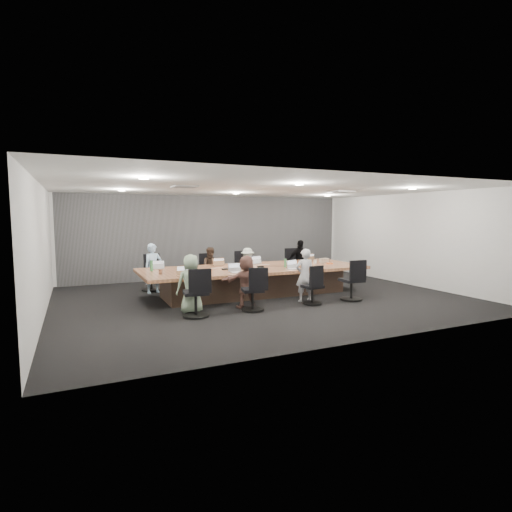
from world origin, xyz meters
name	(u,v)px	position (x,y,z in m)	size (l,w,h in m)	color
floor	(262,298)	(0.00, 0.00, 0.00)	(10.00, 8.00, 0.00)	black
ceiling	(263,188)	(0.00, 0.00, 2.80)	(10.00, 8.00, 0.00)	white
wall_back	(213,237)	(0.00, 4.00, 1.40)	(10.00, 2.80, 0.00)	silver
wall_front	(367,259)	(0.00, -4.00, 1.40)	(10.00, 2.80, 0.00)	silver
wall_left	(41,251)	(-5.00, 0.00, 1.40)	(8.00, 2.80, 0.00)	silver
wall_right	(409,239)	(5.00, 0.00, 1.40)	(8.00, 2.80, 0.00)	silver
curtain	(214,237)	(0.00, 3.92, 1.40)	(9.80, 0.04, 2.80)	#5A5A5D
conference_table	(254,280)	(0.00, 0.50, 0.40)	(6.00, 2.20, 0.74)	#412E23
chair_0	(151,276)	(-2.43, 2.20, 0.43)	(0.58, 0.58, 0.86)	black
chair_1	(208,274)	(-0.77, 2.20, 0.38)	(0.52, 0.52, 0.77)	black
chair_2	(243,271)	(0.38, 2.20, 0.42)	(0.56, 0.56, 0.83)	black
chair_3	(294,267)	(2.21, 2.20, 0.44)	(0.59, 0.59, 0.87)	black
chair_4	(196,297)	(-2.11, -1.20, 0.43)	(0.58, 0.58, 0.86)	black
chair_5	(253,293)	(-0.81, -1.20, 0.39)	(0.53, 0.53, 0.78)	black
chair_6	(312,290)	(0.74, -1.20, 0.36)	(0.49, 0.49, 0.72)	black
chair_7	(351,283)	(1.90, -1.20, 0.43)	(0.58, 0.58, 0.85)	black
person_0	(153,268)	(-2.43, 1.85, 0.68)	(0.50, 0.33, 1.36)	#A2C4E4
laptop_0	(157,268)	(-2.43, 1.30, 0.75)	(0.32, 0.22, 0.02)	#B2B2B7
person_1	(211,268)	(-0.77, 1.85, 0.60)	(0.59, 0.46, 1.20)	#38281F
laptop_1	(218,265)	(-0.77, 1.30, 0.75)	(0.35, 0.24, 0.02)	#8C6647
person_2	(248,267)	(0.38, 1.85, 0.57)	(0.74, 0.43, 1.15)	#A9B4AB
laptop_2	(255,263)	(0.38, 1.30, 0.75)	(0.33, 0.23, 0.02)	#B2B2B7
person_3	(300,261)	(2.21, 1.85, 0.67)	(0.79, 0.33, 1.35)	black
laptop_3	(309,260)	(2.21, 1.30, 0.75)	(0.29, 0.20, 0.02)	#8C6647
person_4	(191,284)	(-2.11, -0.85, 0.64)	(0.63, 0.41, 1.29)	gray
laptop_4	(185,276)	(-2.11, -0.30, 0.75)	(0.35, 0.24, 0.02)	#8C6647
person_5	(246,282)	(-0.81, -0.85, 0.61)	(1.13, 0.36, 1.22)	brown
laptop_5	(237,272)	(-0.81, -0.30, 0.75)	(0.31, 0.21, 0.02)	#B2B2B7
person_6	(305,275)	(0.74, -0.85, 0.66)	(0.48, 0.31, 1.31)	#AFAEB6
laptop_6	(294,269)	(0.74, -0.30, 0.75)	(0.34, 0.23, 0.02)	#B2B2B7
bottle_green_left	(152,266)	(-2.65, 0.85, 0.88)	(0.08, 0.08, 0.27)	#428E4F
bottle_green_right	(285,263)	(0.75, 0.16, 0.85)	(0.06, 0.06, 0.23)	#428E4F
bottle_clear	(195,266)	(-1.65, 0.47, 0.85)	(0.07, 0.07, 0.23)	silver
cup_white_far	(251,264)	(0.01, 0.78, 0.79)	(0.08, 0.08, 0.10)	white
cup_white_near	(315,262)	(1.96, 0.56, 0.79)	(0.08, 0.08, 0.10)	white
mug_brown	(161,272)	(-2.55, 0.23, 0.80)	(0.09, 0.09, 0.11)	brown
mic_left	(225,269)	(-0.89, 0.36, 0.76)	(0.15, 0.10, 0.03)	black
mic_right	(250,267)	(-0.15, 0.44, 0.76)	(0.16, 0.11, 0.03)	black
stapler	(261,267)	(0.06, 0.23, 0.77)	(0.17, 0.04, 0.07)	black
canvas_bag	(324,261)	(2.24, 0.53, 0.81)	(0.26, 0.16, 0.14)	tan
snack_packet	(329,263)	(2.26, 0.28, 0.76)	(0.18, 0.12, 0.04)	orange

